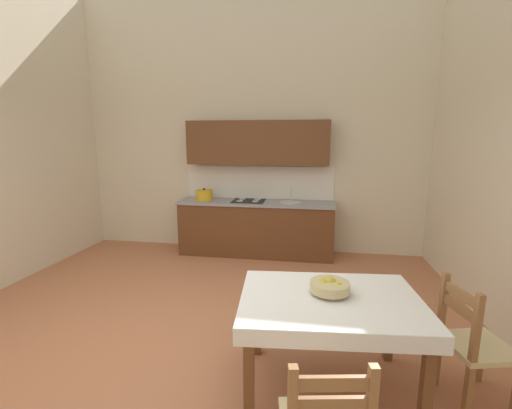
# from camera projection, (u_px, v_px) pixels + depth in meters

# --- Properties ---
(ground_plane) EXTENTS (6.35, 6.83, 0.10)m
(ground_plane) POSITION_uv_depth(u_px,v_px,m) (190.00, 357.00, 3.15)
(ground_plane) COLOR #B7704C
(wall_back) EXTENTS (6.35, 0.12, 4.28)m
(wall_back) POSITION_uv_depth(u_px,v_px,m) (251.00, 125.00, 5.81)
(wall_back) COLOR beige
(wall_back) RESTS_ON ground_plane
(kitchen_cabinetry) EXTENTS (2.54, 0.63, 2.20)m
(kitchen_cabinetry) POSITION_uv_depth(u_px,v_px,m) (256.00, 204.00, 5.71)
(kitchen_cabinetry) COLOR brown
(kitchen_cabinetry) RESTS_ON ground_plane
(dining_table) EXTENTS (1.42, 1.08, 0.75)m
(dining_table) POSITION_uv_depth(u_px,v_px,m) (330.00, 313.00, 2.60)
(dining_table) COLOR brown
(dining_table) RESTS_ON ground_plane
(dining_chair_window_side) EXTENTS (0.51, 0.51, 0.93)m
(dining_chair_window_side) POSITION_uv_depth(u_px,v_px,m) (473.00, 345.00, 2.50)
(dining_chair_window_side) COLOR #D1BC89
(dining_chair_window_side) RESTS_ON ground_plane
(fruit_bowl) EXTENTS (0.30, 0.30, 0.12)m
(fruit_bowl) POSITION_uv_depth(u_px,v_px,m) (330.00, 286.00, 2.62)
(fruit_bowl) COLOR tan
(fruit_bowl) RESTS_ON dining_table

